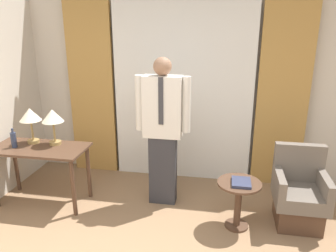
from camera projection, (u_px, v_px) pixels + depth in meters
wall_back at (184, 84)px, 4.58m from camera, size 10.00×0.06×2.70m
curtain_sheer_center at (183, 90)px, 4.48m from camera, size 1.91×0.06×2.58m
curtain_drape_left at (91, 86)px, 4.70m from camera, size 0.65×0.06×2.58m
curtain_drape_right at (283, 93)px, 4.25m from camera, size 0.65×0.06×2.58m
desk at (40, 156)px, 3.98m from camera, size 1.14×0.56×0.74m
table_lamp_left at (30, 117)px, 3.98m from camera, size 0.26×0.26×0.44m
table_lamp_right at (53, 118)px, 3.93m from camera, size 0.26×0.26×0.44m
bottle_near_edge at (14, 140)px, 3.91m from camera, size 0.06×0.06×0.24m
person at (163, 127)px, 3.88m from camera, size 0.65×0.22×1.81m
armchair at (299, 196)px, 3.64m from camera, size 0.55×0.56×0.87m
side_table at (238, 197)px, 3.54m from camera, size 0.47×0.47×0.54m
book at (241, 182)px, 3.46m from camera, size 0.20×0.24×0.03m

